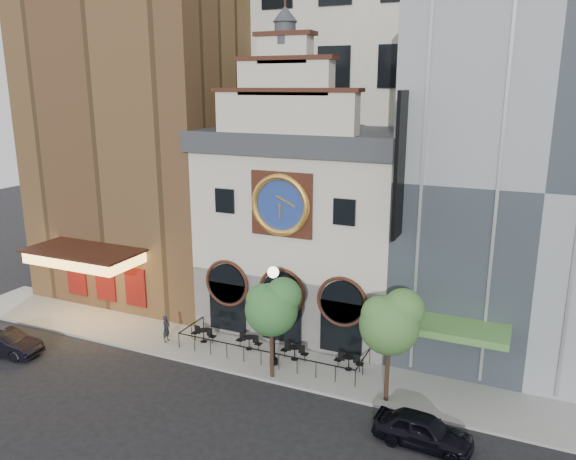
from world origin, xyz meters
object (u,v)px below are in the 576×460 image
(car_left, at_px, (5,343))
(car_right, at_px, (423,430))
(pedestrian, at_px, (166,329))
(bistro_0, at_px, (204,334))
(tree_left, at_px, (273,305))
(bistro_2, at_px, (295,352))
(tree_right, at_px, (391,320))
(bistro_3, at_px, (349,362))
(lamppost, at_px, (273,305))
(bistro_1, at_px, (249,342))

(car_left, bearing_deg, car_right, -92.79)
(car_right, relative_size, pedestrian, 2.57)
(car_left, bearing_deg, bistro_0, -65.27)
(tree_left, bearing_deg, bistro_2, 82.77)
(bistro_0, relative_size, tree_right, 0.28)
(car_right, distance_m, tree_left, 9.20)
(bistro_2, relative_size, pedestrian, 0.97)
(bistro_3, height_order, tree_right, tree_right)
(bistro_2, relative_size, lamppost, 0.28)
(tree_left, bearing_deg, lamppost, 114.18)
(car_right, xyz_separation_m, pedestrian, (-15.74, 3.56, 0.25))
(bistro_3, xyz_separation_m, car_left, (-18.48, -5.99, 0.09))
(bistro_1, bearing_deg, lamppost, -26.43)
(lamppost, relative_size, tree_right, 0.99)
(bistro_1, xyz_separation_m, car_right, (10.81, -4.67, 0.10))
(car_right, xyz_separation_m, lamppost, (-8.76, 3.65, 2.88))
(car_right, bearing_deg, bistro_0, 76.43)
(tree_right, bearing_deg, bistro_3, 141.57)
(car_right, height_order, tree_left, tree_left)
(bistro_1, xyz_separation_m, tree_left, (2.61, -2.26, 3.49))
(bistro_0, bearing_deg, tree_right, -8.80)
(car_left, distance_m, tree_left, 15.93)
(bistro_1, bearing_deg, bistro_2, -1.74)
(bistro_0, relative_size, bistro_3, 1.00)
(bistro_2, xyz_separation_m, bistro_3, (3.09, 0.13, 0.00))
(car_right, distance_m, pedestrian, 16.14)
(bistro_1, bearing_deg, bistro_0, -174.93)
(bistro_3, xyz_separation_m, tree_right, (2.63, -2.08, 3.67))
(bistro_3, relative_size, car_right, 0.38)
(bistro_0, distance_m, bistro_2, 5.79)
(bistro_3, bearing_deg, car_right, -44.27)
(bistro_0, height_order, tree_left, tree_left)
(bistro_0, bearing_deg, bistro_3, 1.95)
(tree_left, distance_m, tree_right, 6.00)
(bistro_1, relative_size, tree_left, 0.29)
(car_right, xyz_separation_m, tree_right, (-2.21, 2.63, 3.57))
(bistro_2, xyz_separation_m, pedestrian, (-7.81, -1.02, 0.35))
(bistro_1, height_order, tree_right, tree_right)
(bistro_0, distance_m, car_right, 14.41)
(bistro_1, height_order, bistro_3, same)
(lamppost, xyz_separation_m, tree_left, (0.56, -1.24, 0.52))
(car_right, bearing_deg, bistro_1, 70.90)
(bistro_1, distance_m, tree_left, 4.91)
(pedestrian, xyz_separation_m, tree_left, (7.54, -1.15, 3.14))
(bistro_1, relative_size, car_right, 0.38)
(bistro_1, bearing_deg, pedestrian, -167.34)
(bistro_2, bearing_deg, lamppost, -131.61)
(bistro_1, bearing_deg, tree_right, -13.33)
(tree_right, bearing_deg, tree_left, -177.89)
(bistro_2, bearing_deg, tree_right, -18.85)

